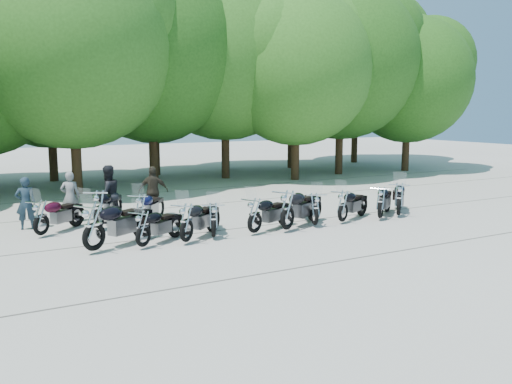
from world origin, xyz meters
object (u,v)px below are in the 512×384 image
motorcycle_6 (315,208)px  rider_2 (153,191)px  motorcycle_1 (143,228)px  motorcycle_8 (381,201)px  motorcycle_12 (141,209)px  motorcycle_4 (255,214)px  motorcycle_2 (186,221)px  rider_1 (108,194)px  motorcycle_7 (343,205)px  rider_3 (70,197)px  motorcycle_9 (399,198)px  motorcycle_5 (287,209)px  motorcycle_3 (213,219)px  motorcycle_0 (93,226)px  rider_0 (26,203)px  motorcycle_11 (99,208)px

motorcycle_6 → rider_2: size_ratio=1.24×
motorcycle_1 → motorcycle_8: size_ratio=0.91×
motorcycle_12 → motorcycle_8: bearing=-160.1°
motorcycle_1 → motorcycle_4: size_ratio=0.93×
motorcycle_2 → rider_2: size_ratio=1.30×
rider_1 → motorcycle_7: bearing=133.3°
motorcycle_8 → rider_2: rider_2 is taller
motorcycle_2 → rider_3: (-2.20, 4.66, 0.20)m
motorcycle_9 → rider_1: (-8.97, 3.88, 0.28)m
motorcycle_5 → motorcycle_12: bearing=25.2°
motorcycle_7 → motorcycle_12: size_ratio=1.01×
motorcycle_3 → rider_1: (-2.04, 3.75, 0.35)m
motorcycle_0 → motorcycle_6: size_ratio=1.19×
motorcycle_12 → rider_1: size_ratio=1.13×
motorcycle_7 → motorcycle_5: bearing=67.7°
motorcycle_3 → rider_0: (-4.49, 4.02, 0.23)m
rider_0 → rider_3: bearing=-156.0°
motorcycle_3 → motorcycle_4: bearing=-161.2°
rider_1 → motorcycle_1: bearing=72.5°
motorcycle_9 → rider_3: rider_3 is taller
motorcycle_0 → rider_1: (1.28, 3.69, 0.22)m
motorcycle_12 → rider_3: rider_3 is taller
motorcycle_7 → motorcycle_9: bearing=-119.1°
motorcycle_1 → rider_1: 3.86m
rider_2 → motorcycle_12: bearing=79.8°
motorcycle_7 → motorcycle_9: (2.34, -0.09, 0.06)m
motorcycle_3 → motorcycle_8: size_ratio=0.93×
motorcycle_5 → rider_0: (-6.84, 4.24, 0.10)m
motorcycle_0 → motorcycle_3: size_ratio=1.23×
motorcycle_9 → motorcycle_7: bearing=43.0°
motorcycle_6 → rider_3: size_ratio=1.29×
motorcycle_6 → motorcycle_11: 6.65m
motorcycle_3 → motorcycle_8: 6.03m
rider_1 → motorcycle_6: bearing=128.5°
motorcycle_2 → motorcycle_0: bearing=45.5°
motorcycle_1 → motorcycle_8: motorcycle_8 is taller
motorcycle_3 → motorcycle_5: size_ratio=0.82×
motorcycle_2 → motorcycle_4: bearing=-127.2°
motorcycle_2 → rider_2: 4.36m
motorcycle_9 → motorcycle_2: bearing=45.4°
motorcycle_0 → rider_2: size_ratio=1.47×
motorcycle_12 → rider_1: (-0.70, 1.27, 0.34)m
rider_2 → rider_0: bearing=21.9°
motorcycle_11 → motorcycle_3: bearing=164.6°
rider_3 → motorcycle_2: bearing=134.2°
rider_0 → rider_1: bearing=178.9°
motorcycle_12 → rider_2: rider_2 is taller
motorcycle_2 → motorcycle_3: bearing=-118.9°
motorcycle_9 → rider_1: rider_1 is taller
motorcycle_5 → motorcycle_8: 3.68m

